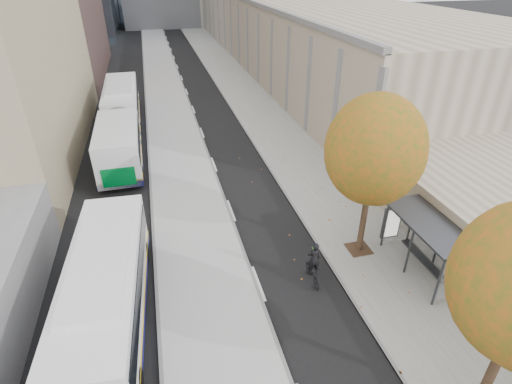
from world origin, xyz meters
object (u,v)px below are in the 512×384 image
object	(u,v)px
bus_shelter	(432,231)
bus_far	(121,118)
cyclist	(313,267)
distant_car	(124,84)

from	to	relation	value
bus_shelter	bus_far	xyz separation A→B (m)	(-13.40, 19.44, -0.55)
cyclist	distant_car	xyz separation A→B (m)	(-8.64, 32.69, -0.07)
distant_car	bus_far	bearing A→B (deg)	-89.67
bus_shelter	bus_far	bearing A→B (deg)	124.58
bus_shelter	bus_far	size ratio (longest dim) A/B	0.24
cyclist	distant_car	size ratio (longest dim) A/B	0.50
bus_shelter	cyclist	size ratio (longest dim) A/B	2.14
bus_far	distant_car	size ratio (longest dim) A/B	4.43
bus_shelter	cyclist	bearing A→B (deg)	173.20
bus_shelter	cyclist	xyz separation A→B (m)	(-5.05, 0.60, -1.43)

